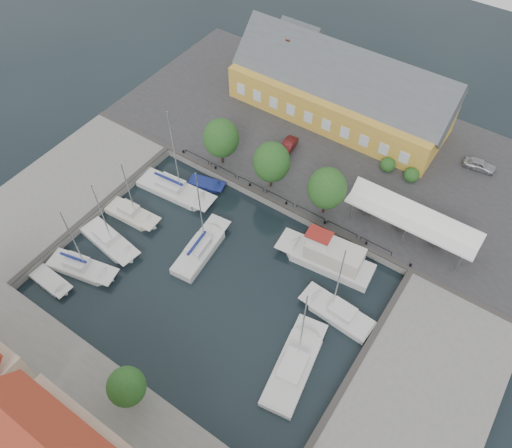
{
  "coord_description": "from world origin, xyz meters",
  "views": [
    {
      "loc": [
        19.0,
        -21.89,
        43.67
      ],
      "look_at": [
        0.0,
        6.0,
        1.5
      ],
      "focal_mm": 35.0,
      "sensor_mm": 36.0,
      "label": 1
    }
  ],
  "objects": [
    {
      "name": "warehouse",
      "position": [
        -2.6,
        28.36,
        4.43
      ],
      "size": [
        28.56,
        14.0,
        9.55
      ],
      "color": "gold",
      "rests_on": "north_quay"
    },
    {
      "name": "launch_sw",
      "position": [
        -13.66,
        -11.21,
        0.09
      ],
      "size": [
        5.0,
        2.04,
        0.98
      ],
      "color": "silver",
      "rests_on": "ground"
    },
    {
      "name": "west_quay",
      "position": [
        -22.0,
        -2.0,
        0.5
      ],
      "size": [
        12.0,
        24.0,
        1.0
      ],
      "primitive_type": "cube",
      "color": "slate",
      "rests_on": "ground"
    },
    {
      "name": "east_boat_a",
      "position": [
        12.4,
        2.05,
        0.26
      ],
      "size": [
        7.77,
        3.03,
        10.87
      ],
      "color": "silver",
      "rests_on": "ground"
    },
    {
      "name": "trawler",
      "position": [
        8.57,
        6.83,
        1.02
      ],
      "size": [
        10.77,
        4.15,
        5.0
      ],
      "color": "silver",
      "rests_on": "ground"
    },
    {
      "name": "ground",
      "position": [
        0.0,
        0.0,
        0.0
      ],
      "size": [
        140.0,
        140.0,
        0.0
      ],
      "primitive_type": "plane",
      "color": "black",
      "rests_on": "ground"
    },
    {
      "name": "car_silver",
      "position": [
        17.07,
        28.46,
        1.65
      ],
      "size": [
        3.95,
        1.98,
        1.29
      ],
      "primitive_type": "imported",
      "rotation": [
        0.0,
        0.0,
        1.69
      ],
      "color": "#A0A2A8",
      "rests_on": "north_quay"
    },
    {
      "name": "west_boat_a",
      "position": [
        -11.34,
        5.57,
        0.27
      ],
      "size": [
        10.08,
        3.59,
        12.89
      ],
      "color": "silver",
      "rests_on": "ground"
    },
    {
      "name": "east_boat_c",
      "position": [
        11.65,
        -5.02,
        0.26
      ],
      "size": [
        4.47,
        9.89,
        12.08
      ],
      "color": "silver",
      "rests_on": "ground"
    },
    {
      "name": "north_quay",
      "position": [
        0.0,
        23.0,
        0.5
      ],
      "size": [
        56.0,
        26.0,
        1.0
      ],
      "primitive_type": "cube",
      "color": "#2D2D30",
      "rests_on": "ground"
    },
    {
      "name": "west_boat_c",
      "position": [
        -12.32,
        -4.17,
        0.26
      ],
      "size": [
        7.9,
        3.45,
        10.46
      ],
      "color": "silver",
      "rests_on": "ground"
    },
    {
      "name": "quay_trees",
      "position": [
        -2.0,
        12.0,
        4.88
      ],
      "size": [
        18.2,
        4.2,
        6.3
      ],
      "color": "black",
      "rests_on": "north_quay"
    },
    {
      "name": "car_red",
      "position": [
        -3.61,
        18.17,
        1.63
      ],
      "size": [
        1.78,
        3.95,
        1.26
      ],
      "primitive_type": "imported",
      "rotation": [
        0.0,
        0.0,
        0.12
      ],
      "color": "#5D1518",
      "rests_on": "north_quay"
    },
    {
      "name": "west_boat_d",
      "position": [
        -12.27,
        -8.31,
        0.27
      ],
      "size": [
        7.95,
        3.95,
        10.42
      ],
      "color": "silver",
      "rests_on": "ground"
    },
    {
      "name": "south_bank",
      "position": [
        0.0,
        -21.0,
        0.5
      ],
      "size": [
        56.0,
        14.0,
        1.0
      ],
      "primitive_type": "cube",
      "color": "slate",
      "rests_on": "ground"
    },
    {
      "name": "quay_edge_fittings",
      "position": [
        0.02,
        4.75,
        1.06
      ],
      "size": [
        56.0,
        24.72,
        0.4
      ],
      "color": "#383533",
      "rests_on": "north_quay"
    },
    {
      "name": "east_quay",
      "position": [
        22.0,
        -2.0,
        0.5
      ],
      "size": [
        12.0,
        24.0,
        1.0
      ],
      "primitive_type": "cube",
      "color": "slate",
      "rests_on": "ground"
    },
    {
      "name": "west_boat_b",
      "position": [
        -12.88,
        -0.02,
        0.26
      ],
      "size": [
        6.74,
        2.63,
        9.28
      ],
      "color": "beige",
      "rests_on": "ground"
    },
    {
      "name": "tent_canopy",
      "position": [
        14.0,
        14.5,
        3.68
      ],
      "size": [
        14.0,
        4.0,
        2.83
      ],
      "color": "white",
      "rests_on": "north_quay"
    },
    {
      "name": "launch_nw",
      "position": [
        -8.99,
        8.54,
        0.09
      ],
      "size": [
        4.71,
        2.79,
        0.88
      ],
      "color": "navy",
      "rests_on": "ground"
    },
    {
      "name": "center_sailboat",
      "position": [
        -3.43,
        0.52,
        0.36
      ],
      "size": [
        3.41,
        8.75,
        11.82
      ],
      "color": "silver",
      "rests_on": "ground"
    }
  ]
}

